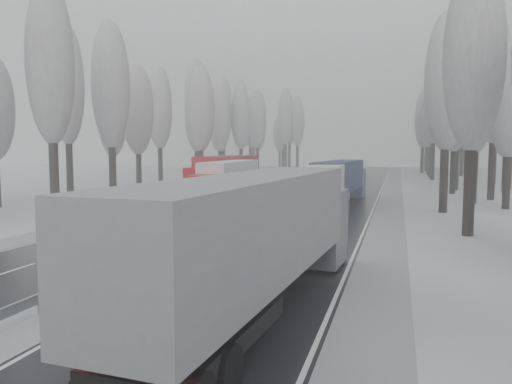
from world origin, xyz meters
The scene contains 59 objects.
ground centered at (0.00, 0.00, 0.00)m, with size 260.00×260.00×0.00m, color silver.
carriageway_right centered at (5.25, 30.00, 0.01)m, with size 7.50×200.00×0.03m, color black.
carriageway_left centered at (-5.25, 30.00, 0.01)m, with size 7.50×200.00×0.03m, color black.
median_slush centered at (0.00, 30.00, 0.02)m, with size 3.00×200.00×0.04m, color #989BA0.
shoulder_right centered at (10.20, 30.00, 0.02)m, with size 2.40×200.00×0.04m, color #989BA0.
shoulder_left centered at (-10.20, 30.00, 0.02)m, with size 2.40×200.00×0.04m, color #989BA0.
median_guardrail centered at (0.00, 29.99, 0.60)m, with size 0.12×200.00×0.76m.
tree_16 centered at (15.04, 15.67, 10.67)m, with size 3.60×3.60×16.53m.
tree_18 centered at (14.51, 27.03, 10.70)m, with size 3.60×3.60×16.58m.
tree_19 centered at (20.02, 31.03, 9.42)m, with size 3.60×3.60×14.57m.
tree_20 centered at (17.90, 35.17, 10.14)m, with size 3.60×3.60×15.71m.
tree_21 centered at (20.12, 39.17, 12.00)m, with size 3.60×3.60×18.62m.
tree_22 centered at (17.02, 45.60, 10.24)m, with size 3.60×3.60×15.86m.
tree_23 centered at (23.31, 49.60, 8.77)m, with size 3.60×3.60×13.55m.
tree_24 centered at (17.90, 51.02, 13.19)m, with size 3.60×3.60×20.49m.
tree_25 centered at (24.81, 55.02, 12.52)m, with size 3.60×3.60×19.44m.
tree_26 centered at (17.56, 61.27, 12.10)m, with size 3.60×3.60×18.78m.
tree_27 centered at (24.72, 65.27, 11.36)m, with size 3.60×3.60×17.62m.
tree_28 centered at (16.34, 71.95, 12.64)m, with size 3.60×3.60×19.62m.
tree_29 centered at (23.71, 75.95, 11.67)m, with size 3.60×3.60×18.11m.
tree_30 centered at (16.56, 81.70, 11.52)m, with size 3.60×3.60×17.86m.
tree_31 centered at (22.48, 85.70, 11.97)m, with size 3.60×3.60×18.58m.
tree_32 centered at (16.63, 89.21, 11.18)m, with size 3.60×3.60×17.33m.
tree_33 centered at (19.77, 93.21, 9.26)m, with size 3.60×3.60×14.33m.
tree_34 centered at (15.73, 96.32, 11.37)m, with size 3.60×3.60×17.63m.
tree_35 centered at (24.94, 100.32, 11.77)m, with size 3.60×3.60×18.25m.
tree_36 centered at (17.04, 106.16, 13.02)m, with size 3.60×3.60×20.23m.
tree_37 centered at (24.02, 110.16, 10.56)m, with size 3.60×3.60×16.37m.
tree_38 centered at (18.73, 116.73, 11.59)m, with size 3.60×3.60×17.97m.
tree_39 centered at (21.55, 120.73, 10.45)m, with size 3.60×3.60×16.19m.
tree_56 centered at (-14.71, 15.70, 11.68)m, with size 3.60×3.60×18.12m.
tree_58 centered at (-15.13, 24.57, 11.10)m, with size 3.60×3.60×17.21m.
tree_59 centered at (-22.80, 28.57, 11.87)m, with size 3.60×3.60×18.41m.
tree_60 centered at (-17.75, 34.20, 9.59)m, with size 3.60×3.60×14.84m.
tree_61 centered at (-23.52, 38.20, 9.02)m, with size 3.60×3.60×13.95m.
tree_62 centered at (-13.94, 43.73, 10.36)m, with size 3.60×3.60×16.04m.
tree_63 centered at (-21.85, 47.73, 10.89)m, with size 3.60×3.60×16.88m.
tree_64 centered at (-18.26, 52.71, 9.96)m, with size 3.60×3.60×15.42m.
tree_65 centered at (-20.05, 56.71, 12.55)m, with size 3.60×3.60×19.48m.
tree_66 centered at (-18.16, 62.35, 9.84)m, with size 3.60×3.60×15.23m.
tree_67 centered at (-19.54, 66.35, 11.03)m, with size 3.60×3.60×17.09m.
tree_68 centered at (-16.58, 69.11, 10.75)m, with size 3.60×3.60×16.65m.
tree_69 centered at (-21.42, 73.11, 12.46)m, with size 3.60×3.60×19.35m.
tree_70 centered at (-16.33, 79.19, 11.03)m, with size 3.60×3.60×17.09m.
tree_71 centered at (-21.09, 83.19, 12.63)m, with size 3.60×3.60×19.61m.
tree_72 centered at (-18.93, 88.54, 9.76)m, with size 3.60×3.60×15.11m.
tree_73 centered at (-21.82, 92.54, 11.11)m, with size 3.60×3.60×17.22m.
tree_74 centered at (-15.07, 99.33, 12.67)m, with size 3.60×3.60×19.68m.
tree_75 centered at (-24.20, 103.33, 11.99)m, with size 3.60×3.60×18.60m.
tree_76 centered at (-14.05, 108.72, 11.95)m, with size 3.60×3.60×18.55m.
tree_77 centered at (-19.66, 112.72, 9.26)m, with size 3.60×3.60×14.32m.
tree_78 centered at (-17.56, 115.31, 12.59)m, with size 3.60×3.60×19.55m.
tree_79 centered at (-20.33, 119.31, 11.01)m, with size 3.60×3.60×17.07m.
truck_grey_tarp centered at (6.64, -1.44, 2.63)m, with size 4.10×17.72×4.51m.
truck_blue_box centered at (5.59, 31.25, 2.42)m, with size 3.70×16.28×4.14m.
truck_cream_box centered at (5.21, 26.20, 2.34)m, with size 2.97×15.73×4.02m.
box_truck_distant centered at (3.39, 91.61, 1.35)m, with size 2.64×7.23×2.65m.
truck_red_white centered at (-4.87, 28.08, 2.39)m, with size 3.27×16.07×4.10m.
truck_red_red centered at (-7.78, 35.70, 2.61)m, with size 3.12×17.52×4.48m.
Camera 1 is at (10.84, -16.98, 5.35)m, focal length 35.00 mm.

